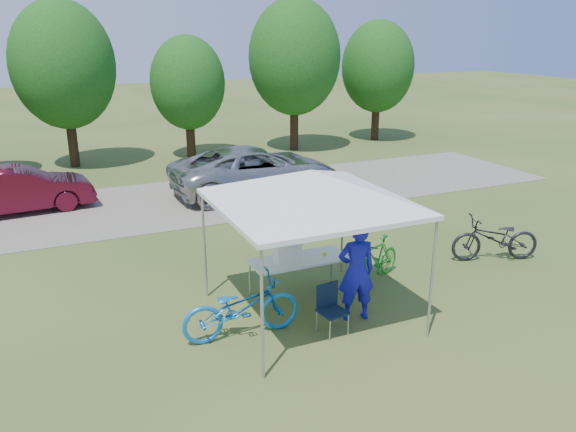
# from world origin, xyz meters

# --- Properties ---
(ground) EXTENTS (100.00, 100.00, 0.00)m
(ground) POSITION_xyz_m (0.00, 0.00, 0.00)
(ground) COLOR #2D5119
(ground) RESTS_ON ground
(gravel_strip) EXTENTS (24.00, 5.00, 0.02)m
(gravel_strip) POSITION_xyz_m (0.00, 8.00, 0.01)
(gravel_strip) COLOR gray
(gravel_strip) RESTS_ON ground
(canopy) EXTENTS (4.53, 4.53, 3.00)m
(canopy) POSITION_xyz_m (0.00, 0.00, 2.65)
(canopy) COLOR #A5A5AA
(canopy) RESTS_ON ground
(treeline) EXTENTS (24.89, 4.28, 6.30)m
(treeline) POSITION_xyz_m (-0.29, 14.05, 3.53)
(treeline) COLOR #382314
(treeline) RESTS_ON ground
(folding_table) EXTENTS (1.89, 0.79, 0.78)m
(folding_table) POSITION_xyz_m (0.17, 0.80, 0.73)
(folding_table) COLOR white
(folding_table) RESTS_ON ground
(folding_chair) EXTENTS (0.49, 0.50, 0.85)m
(folding_chair) POSITION_xyz_m (0.08, -0.64, 0.50)
(folding_chair) COLOR black
(folding_chair) RESTS_ON ground
(cooler) EXTENTS (0.49, 0.33, 0.36)m
(cooler) POSITION_xyz_m (-0.09, 0.80, 0.96)
(cooler) COLOR white
(cooler) RESTS_ON folding_table
(ice_cream_cup) EXTENTS (0.08, 0.08, 0.06)m
(ice_cream_cup) POSITION_xyz_m (0.69, 0.75, 0.81)
(ice_cream_cup) COLOR #E8F038
(ice_cream_cup) RESTS_ON folding_table
(cyclist) EXTENTS (0.75, 0.57, 1.85)m
(cyclist) POSITION_xyz_m (0.70, -0.44, 0.93)
(cyclist) COLOR #1516B2
(cyclist) RESTS_ON ground
(bike_blue) EXTENTS (2.06, 0.79, 1.07)m
(bike_blue) POSITION_xyz_m (-1.37, -0.20, 0.53)
(bike_blue) COLOR blue
(bike_blue) RESTS_ON ground
(bike_green) EXTENTS (1.59, 1.02, 0.93)m
(bike_green) POSITION_xyz_m (1.92, 0.80, 0.46)
(bike_green) COLOR #1B7D25
(bike_green) RESTS_ON ground
(bike_dark) EXTENTS (2.10, 1.30, 1.04)m
(bike_dark) POSITION_xyz_m (4.95, 0.63, 0.52)
(bike_dark) COLOR black
(bike_dark) RESTS_ON ground
(minivan) EXTENTS (5.42, 2.63, 1.49)m
(minivan) POSITION_xyz_m (1.98, 7.96, 0.76)
(minivan) COLOR #B2B1AD
(minivan) RESTS_ON gravel_strip
(sedan) EXTENTS (4.07, 1.74, 1.31)m
(sedan) POSITION_xyz_m (-4.83, 8.84, 0.67)
(sedan) COLOR #4E0D1C
(sedan) RESTS_ON gravel_strip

